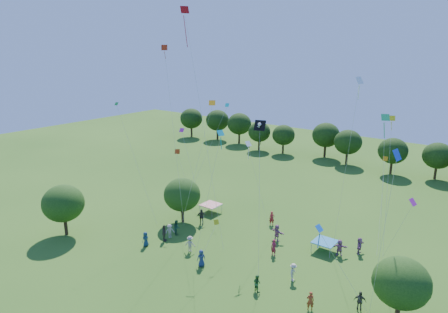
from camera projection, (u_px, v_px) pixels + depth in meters
near_tree_west at (63, 203)px, 43.82m from camera, size 4.55×4.55×5.80m
near_tree_north at (182, 195)px, 47.11m from camera, size 4.35×4.35×5.46m
near_tree_east at (401, 283)px, 29.43m from camera, size 4.20×4.20×5.42m
treeline at (360, 143)px, 69.77m from camera, size 88.01×8.77×6.77m
tent_red_stripe at (211, 205)px, 50.55m from camera, size 2.20×2.20×1.10m
tent_blue at (325, 242)px, 40.93m from camera, size 2.20×2.20×1.10m
crowd_person_0 at (146, 239)px, 42.00m from camera, size 0.45×0.80×1.60m
crowd_person_1 at (272, 218)px, 46.98m from camera, size 0.74×0.71×1.69m
crowd_person_2 at (177, 227)px, 44.69m from camera, size 0.93×0.86×1.68m
crowd_person_3 at (170, 231)px, 43.87m from camera, size 0.96×1.12×1.59m
crowd_person_4 at (164, 233)px, 43.07m from camera, size 1.00×1.17×1.84m
crowd_person_5 at (360, 246)px, 40.48m from camera, size 0.71×1.66×1.74m
crowd_person_6 at (201, 258)px, 38.09m from camera, size 0.84×0.95×1.71m
crowd_person_7 at (310, 301)px, 31.73m from camera, size 0.73×0.68×1.65m
crowd_person_8 at (257, 283)px, 34.25m from camera, size 0.84×0.61×1.52m
crowd_person_9 at (293, 272)px, 35.71m from camera, size 0.69×1.18×1.69m
crowd_person_10 at (201, 217)px, 47.13m from camera, size 1.23×1.07×1.94m
crowd_person_11 at (340, 248)px, 40.08m from camera, size 1.71×1.18×1.73m
crowd_person_13 at (274, 248)px, 40.08m from camera, size 0.67×0.46×1.72m
crowd_person_14 at (184, 202)px, 51.80m from camera, size 0.56×0.93×1.82m
crowd_person_15 at (190, 244)px, 40.84m from camera, size 1.23×0.89×1.72m
crowd_person_16 at (360, 301)px, 31.71m from camera, size 1.05×0.69×1.65m
crowd_person_17 at (277, 233)px, 43.15m from camera, size 1.82×0.98×1.86m
pirate_kite at (260, 129)px, 36.28m from camera, size 3.72×5.04×12.57m
red_high_kite at (191, 51)px, 38.30m from camera, size 6.61×2.46×22.83m
small_kite_0 at (169, 90)px, 40.32m from camera, size 1.75×0.92×19.25m
small_kite_1 at (207, 125)px, 41.76m from camera, size 3.37×2.29×13.72m
small_kite_2 at (391, 141)px, 40.53m from camera, size 2.65×7.14×12.21m
small_kite_3 at (384, 142)px, 33.53m from camera, size 0.79×2.34×13.70m
small_kite_4 at (390, 194)px, 22.68m from camera, size 1.97×5.20×13.78m
small_kite_5 at (185, 144)px, 47.42m from camera, size 3.82×0.68×9.72m
small_kite_6 at (251, 158)px, 39.97m from camera, size 1.43×2.90×10.05m
small_kite_7 at (216, 159)px, 33.23m from camera, size 3.43×0.64×12.52m
small_kite_8 at (179, 157)px, 49.87m from camera, size 0.66×2.84×6.81m
small_kite_9 at (384, 177)px, 41.33m from camera, size 2.32×7.30×7.83m
small_kite_10 at (215, 225)px, 38.37m from camera, size 0.47×2.53×2.95m
small_kite_11 at (130, 143)px, 42.70m from camera, size 4.23×1.46×13.41m
small_kite_12 at (328, 245)px, 26.29m from camera, size 2.72×4.51×7.96m
small_kite_13 at (410, 208)px, 33.85m from camera, size 2.51×1.75×6.73m
small_kite_14 at (354, 114)px, 34.02m from camera, size 2.06×2.14×16.67m
small_kite_15 at (219, 125)px, 51.99m from camera, size 3.48×4.41×12.02m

